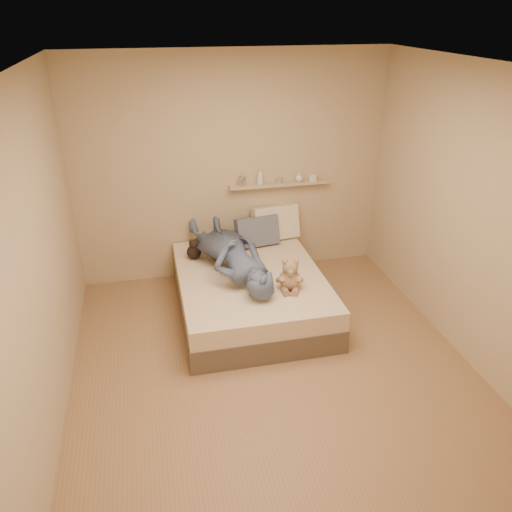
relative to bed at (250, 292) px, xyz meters
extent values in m
plane|color=#90694A|center=(0.00, -0.93, -0.22)|extent=(3.80, 3.80, 0.00)
plane|color=silver|center=(0.00, -0.93, 2.38)|extent=(3.80, 3.80, 0.00)
plane|color=tan|center=(0.00, 0.97, 1.08)|extent=(3.60, 0.00, 3.60)
plane|color=tan|center=(0.00, -2.83, 1.08)|extent=(3.60, 0.00, 3.60)
plane|color=tan|center=(-1.80, -0.93, 1.08)|extent=(0.00, 3.80, 3.80)
plane|color=tan|center=(1.80, -0.93, 1.08)|extent=(0.00, 3.80, 3.80)
cube|color=brown|center=(0.00, 0.00, -0.10)|extent=(1.50, 1.90, 0.25)
cube|color=beige|center=(0.00, 0.00, 0.13)|extent=(1.48, 1.88, 0.20)
cube|color=silver|center=(0.05, -0.57, 0.36)|extent=(0.16, 0.12, 0.05)
cube|color=black|center=(0.05, -0.58, 0.37)|extent=(0.09, 0.06, 0.03)
sphere|color=olive|center=(0.32, -0.38, 0.33)|extent=(0.21, 0.21, 0.21)
sphere|color=#927150|center=(0.32, -0.40, 0.47)|extent=(0.16, 0.16, 0.16)
sphere|color=tan|center=(0.26, -0.39, 0.54)|extent=(0.06, 0.06, 0.06)
sphere|color=tan|center=(0.37, -0.41, 0.54)|extent=(0.06, 0.06, 0.06)
sphere|color=#907B4F|center=(0.30, -0.47, 0.46)|extent=(0.06, 0.06, 0.06)
cylinder|color=#A87E5A|center=(0.22, -0.39, 0.35)|extent=(0.07, 0.14, 0.12)
cylinder|color=#A67D58|center=(0.41, -0.43, 0.35)|extent=(0.12, 0.15, 0.12)
cylinder|color=#886448|center=(0.25, -0.46, 0.26)|extent=(0.06, 0.14, 0.07)
cylinder|color=#986851|center=(0.35, -0.48, 0.26)|extent=(0.12, 0.15, 0.07)
cylinder|color=beige|center=(0.32, -0.40, 0.41)|extent=(0.13, 0.13, 0.02)
sphere|color=black|center=(-0.53, 0.49, 0.31)|extent=(0.16, 0.16, 0.16)
sphere|color=black|center=(-0.53, 0.48, 0.41)|extent=(0.11, 0.11, 0.11)
sphere|color=black|center=(-0.56, 0.47, 0.45)|extent=(0.04, 0.04, 0.04)
sphere|color=black|center=(-0.50, 0.50, 0.45)|extent=(0.04, 0.04, 0.04)
cube|color=beige|center=(0.49, 0.83, 0.43)|extent=(0.58, 0.33, 0.43)
cube|color=slate|center=(0.23, 0.69, 0.40)|extent=(0.53, 0.31, 0.37)
imported|color=#45516D|center=(-0.18, 0.15, 0.42)|extent=(0.95, 1.71, 0.39)
cube|color=tan|center=(0.55, 0.91, 0.88)|extent=(1.20, 0.12, 0.03)
imported|color=#B9B9BD|center=(0.10, 0.91, 0.97)|extent=(0.09, 0.09, 0.15)
imported|color=silver|center=(0.32, 0.91, 0.99)|extent=(0.09, 0.09, 0.19)
cylinder|color=#9F9A89|center=(0.55, 0.91, 0.92)|extent=(0.07, 0.07, 0.06)
imported|color=silver|center=(0.79, 0.91, 0.95)|extent=(0.11, 0.11, 0.12)
cylinder|color=silver|center=(0.96, 0.91, 0.93)|extent=(0.10, 0.10, 0.07)
camera|label=1|loc=(-0.95, -4.50, 2.76)|focal=35.00mm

